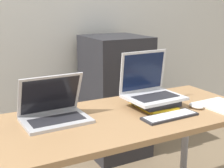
% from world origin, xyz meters
% --- Properties ---
extents(wall_back, '(8.00, 0.05, 2.70)m').
position_xyz_m(wall_back, '(0.00, 1.70, 1.35)').
color(wall_back, silver).
rests_on(wall_back, ground_plane).
extents(desk, '(1.46, 0.65, 0.76)m').
position_xyz_m(desk, '(0.00, 0.32, 0.67)').
color(desk, '#9E754C').
rests_on(desk, ground_plane).
extents(laptop_left, '(0.34, 0.25, 0.23)m').
position_xyz_m(laptop_left, '(-0.36, 0.42, 0.81)').
color(laptop_left, '#B2B2B7').
rests_on(laptop_left, desk).
extents(book_stack, '(0.22, 0.28, 0.05)m').
position_xyz_m(book_stack, '(0.21, 0.36, 0.79)').
color(book_stack, gold).
rests_on(book_stack, desk).
extents(laptop_on_books, '(0.32, 0.26, 0.26)m').
position_xyz_m(laptop_on_books, '(0.20, 0.38, 0.87)').
color(laptop_on_books, silver).
rests_on(laptop_on_books, book_stack).
extents(wireless_keyboard, '(0.32, 0.11, 0.01)m').
position_xyz_m(wireless_keyboard, '(0.18, 0.18, 0.77)').
color(wireless_keyboard, '#28282D').
rests_on(wireless_keyboard, desk).
extents(mouse, '(0.07, 0.10, 0.03)m').
position_xyz_m(mouse, '(0.41, 0.23, 0.78)').
color(mouse, white).
rests_on(mouse, desk).
extents(mini_fridge, '(0.50, 0.55, 1.07)m').
position_xyz_m(mini_fridge, '(0.48, 1.31, 0.54)').
color(mini_fridge, '#232328').
rests_on(mini_fridge, ground_plane).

